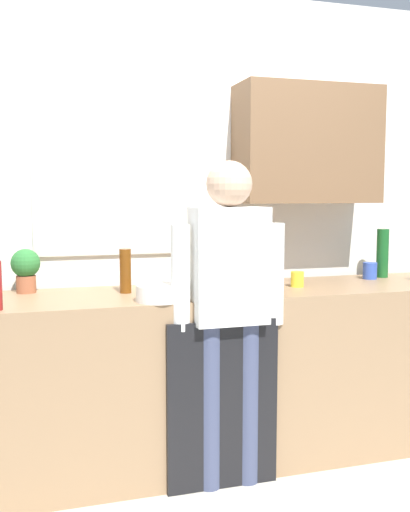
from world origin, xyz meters
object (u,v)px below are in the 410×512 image
at_px(bottle_dark_sauce, 234,277).
at_px(potted_plant, 26,268).
at_px(bottle_green_wine, 382,253).
at_px(bottle_amber_beer, 125,271).
at_px(cup_blue_mug, 370,271).
at_px(mixing_bowl, 159,293).
at_px(storage_canister, 266,277).
at_px(person_at_sink, 229,297).
at_px(cup_yellow_cup, 297,279).
at_px(bottle_clear_soda, 213,270).

xyz_separation_m(bottle_dark_sauce, potted_plant, (-1.02, 0.37, 0.04)).
bearing_deg(bottle_dark_sauce, bottle_green_wine, 17.22).
xyz_separation_m(bottle_amber_beer, cup_blue_mug, (1.50, 0.08, -0.06)).
height_order(bottle_green_wine, mixing_bowl, bottle_green_wine).
height_order(bottle_amber_beer, storage_canister, bottle_amber_beer).
bearing_deg(bottle_dark_sauce, potted_plant, 159.90).
relative_size(potted_plant, storage_canister, 1.35).
xyz_separation_m(bottle_green_wine, person_at_sink, (-1.17, -0.48, -0.13)).
distance_m(bottle_dark_sauce, cup_blue_mug, 1.02).
bearing_deg(storage_canister, potted_plant, 162.35).
relative_size(bottle_green_wine, cup_blue_mug, 3.00).
xyz_separation_m(cup_yellow_cup, person_at_sink, (-0.50, -0.29, -0.02)).
height_order(cup_yellow_cup, mixing_bowl, cup_yellow_cup).
xyz_separation_m(bottle_green_wine, cup_yellow_cup, (-0.67, -0.19, -0.11)).
distance_m(bottle_dark_sauce, cup_yellow_cup, 0.45).
relative_size(bottle_green_wine, potted_plant, 1.30).
height_order(cup_yellow_cup, storage_canister, storage_canister).
bearing_deg(storage_canister, cup_blue_mug, 20.35).
bearing_deg(mixing_bowl, bottle_clear_soda, 3.38).
bearing_deg(potted_plant, person_at_sink, -28.80).
bearing_deg(potted_plant, bottle_green_wine, -0.95).
relative_size(potted_plant, person_at_sink, 0.14).
distance_m(bottle_amber_beer, person_at_sink, 0.58).
distance_m(cup_yellow_cup, potted_plant, 1.46).
xyz_separation_m(bottle_clear_soda, storage_canister, (0.30, 0.04, -0.05)).
relative_size(bottle_amber_beer, bottle_clear_soda, 0.82).
relative_size(mixing_bowl, storage_canister, 1.29).
relative_size(bottle_dark_sauce, storage_canister, 1.06).
bearing_deg(potted_plant, cup_yellow_cup, -9.06).
height_order(cup_yellow_cup, potted_plant, potted_plant).
bearing_deg(cup_blue_mug, bottle_dark_sauce, -163.28).
bearing_deg(person_at_sink, cup_blue_mug, 15.07).
bearing_deg(cup_yellow_cup, bottle_clear_soda, -160.76).
bearing_deg(storage_canister, bottle_dark_sauce, 178.14).
xyz_separation_m(bottle_amber_beer, bottle_green_wine, (1.61, 0.12, 0.03)).
bearing_deg(mixing_bowl, cup_yellow_cup, 14.12).
bearing_deg(mixing_bowl, bottle_amber_beer, 112.13).
height_order(bottle_dark_sauce, cup_yellow_cup, bottle_dark_sauce).
relative_size(bottle_green_wine, mixing_bowl, 1.36).
relative_size(bottle_clear_soda, storage_canister, 1.65).
relative_size(cup_yellow_cup, potted_plant, 0.37).
bearing_deg(bottle_clear_soda, storage_canister, 8.27).
relative_size(bottle_dark_sauce, cup_blue_mug, 1.80).
distance_m(bottle_dark_sauce, potted_plant, 1.09).
distance_m(cup_blue_mug, cup_yellow_cup, 0.57).
bearing_deg(bottle_green_wine, bottle_dark_sauce, -162.78).
xyz_separation_m(mixing_bowl, person_at_sink, (0.33, -0.08, -0.02)).
distance_m(bottle_amber_beer, bottle_clear_soda, 0.48).
bearing_deg(bottle_clear_soda, potted_plant, 154.63).
xyz_separation_m(bottle_dark_sauce, mixing_bowl, (-0.41, -0.07, -0.05)).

